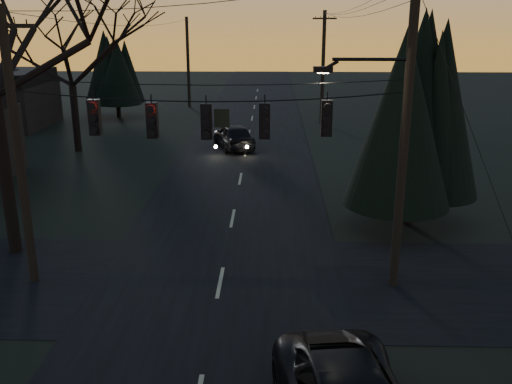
{
  "coord_description": "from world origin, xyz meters",
  "views": [
    {
      "loc": [
        1.6,
        -6.49,
        8.22
      ],
      "look_at": [
        1.16,
        9.75,
        3.13
      ],
      "focal_mm": 40.0,
      "sensor_mm": 36.0,
      "label": 1
    }
  ],
  "objects_px": {
    "utility_pole_far_r": "(321,123)",
    "sedan_oncoming_a": "(234,136)",
    "utility_pole_far_l": "(190,107)",
    "evergreen_right": "(418,102)",
    "utility_pole_right": "(393,285)",
    "utility_pole_left": "(35,280)"
  },
  "relations": [
    {
      "from": "utility_pole_far_r",
      "to": "utility_pole_far_l",
      "type": "distance_m",
      "value": 14.01
    },
    {
      "from": "utility_pole_left",
      "to": "evergreen_right",
      "type": "height_order",
      "value": "evergreen_right"
    },
    {
      "from": "utility_pole_far_r",
      "to": "sedan_oncoming_a",
      "type": "height_order",
      "value": "utility_pole_far_r"
    },
    {
      "from": "utility_pole_left",
      "to": "utility_pole_far_l",
      "type": "relative_size",
      "value": 1.06
    },
    {
      "from": "utility_pole_far_l",
      "to": "evergreen_right",
      "type": "relative_size",
      "value": 0.91
    },
    {
      "from": "evergreen_right",
      "to": "sedan_oncoming_a",
      "type": "relative_size",
      "value": 1.88
    },
    {
      "from": "utility_pole_right",
      "to": "evergreen_right",
      "type": "bearing_deg",
      "value": 72.86
    },
    {
      "from": "utility_pole_far_l",
      "to": "utility_pole_right",
      "type": "bearing_deg",
      "value": -72.28
    },
    {
      "from": "evergreen_right",
      "to": "utility_pole_far_r",
      "type": "bearing_deg",
      "value": 94.35
    },
    {
      "from": "utility_pole_left",
      "to": "utility_pole_right",
      "type": "bearing_deg",
      "value": 0.0
    },
    {
      "from": "utility_pole_far_l",
      "to": "evergreen_right",
      "type": "xyz_separation_m",
      "value": [
        13.21,
        -30.46,
        5.0
      ]
    },
    {
      "from": "utility_pole_left",
      "to": "utility_pole_far_l",
      "type": "bearing_deg",
      "value": 90.0
    },
    {
      "from": "utility_pole_right",
      "to": "utility_pole_far_r",
      "type": "xyz_separation_m",
      "value": [
        0.0,
        28.0,
        0.0
      ]
    },
    {
      "from": "utility_pole_far_r",
      "to": "evergreen_right",
      "type": "xyz_separation_m",
      "value": [
        1.71,
        -22.46,
        5.0
      ]
    },
    {
      "from": "utility_pole_right",
      "to": "utility_pole_left",
      "type": "xyz_separation_m",
      "value": [
        -11.5,
        0.0,
        0.0
      ]
    },
    {
      "from": "utility_pole_far_r",
      "to": "sedan_oncoming_a",
      "type": "distance_m",
      "value": 10.92
    },
    {
      "from": "utility_pole_right",
      "to": "sedan_oncoming_a",
      "type": "height_order",
      "value": "utility_pole_right"
    },
    {
      "from": "utility_pole_left",
      "to": "sedan_oncoming_a",
      "type": "height_order",
      "value": "utility_pole_left"
    },
    {
      "from": "utility_pole_far_r",
      "to": "utility_pole_far_l",
      "type": "height_order",
      "value": "utility_pole_far_r"
    },
    {
      "from": "utility_pole_far_l",
      "to": "utility_pole_far_r",
      "type": "bearing_deg",
      "value": -34.82
    },
    {
      "from": "utility_pole_left",
      "to": "utility_pole_far_r",
      "type": "bearing_deg",
      "value": 67.67
    },
    {
      "from": "utility_pole_far_r",
      "to": "utility_pole_far_l",
      "type": "xyz_separation_m",
      "value": [
        -11.5,
        8.0,
        0.0
      ]
    }
  ]
}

